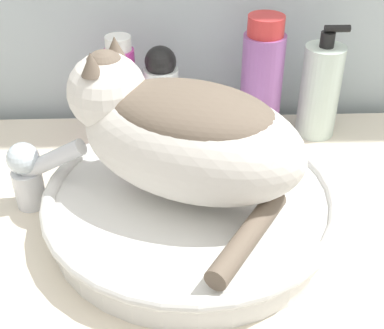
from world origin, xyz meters
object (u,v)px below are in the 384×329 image
(mouthwash_bottle, at_px, (262,80))
(shampoo_bottle_tall, at_px, (122,90))
(faucet, at_px, (32,171))
(soap_pump_bottle, at_px, (320,90))
(cat, at_px, (181,131))
(lotion_bottle_white, at_px, (162,93))

(mouthwash_bottle, height_order, shampoo_bottle_tall, mouthwash_bottle)
(faucet, bearing_deg, shampoo_bottle_tall, 69.90)
(soap_pump_bottle, bearing_deg, shampoo_bottle_tall, 180.00)
(mouthwash_bottle, height_order, soap_pump_bottle, mouthwash_bottle)
(cat, distance_m, faucet, 0.24)
(mouthwash_bottle, xyz_separation_m, shampoo_bottle_tall, (-0.24, 0.00, -0.01))
(shampoo_bottle_tall, bearing_deg, soap_pump_bottle, 0.00)
(cat, bearing_deg, soap_pump_bottle, -111.36)
(cat, relative_size, lotion_bottle_white, 2.07)
(soap_pump_bottle, bearing_deg, cat, -136.31)
(faucet, xyz_separation_m, lotion_bottle_white, (0.19, 0.20, 0.02))
(soap_pump_bottle, height_order, shampoo_bottle_tall, soap_pump_bottle)
(cat, relative_size, mouthwash_bottle, 1.60)
(shampoo_bottle_tall, bearing_deg, lotion_bottle_white, 0.00)
(faucet, relative_size, mouthwash_bottle, 0.56)
(faucet, distance_m, shampoo_bottle_tall, 0.23)
(cat, height_order, mouthwash_bottle, cat)
(mouthwash_bottle, xyz_separation_m, lotion_bottle_white, (-0.17, 0.00, -0.02))
(soap_pump_bottle, bearing_deg, mouthwash_bottle, 180.00)
(faucet, height_order, mouthwash_bottle, mouthwash_bottle)
(mouthwash_bottle, bearing_deg, shampoo_bottle_tall, 180.00)
(mouthwash_bottle, relative_size, soap_pump_bottle, 1.08)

